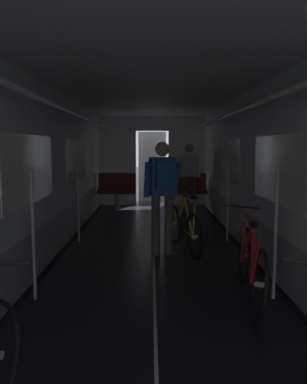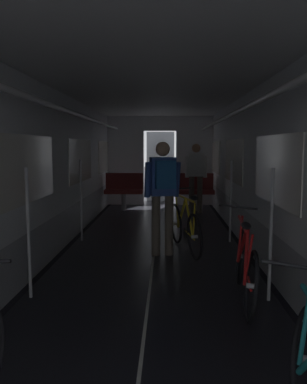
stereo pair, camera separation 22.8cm
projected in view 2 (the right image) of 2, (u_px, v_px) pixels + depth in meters
The scene contains 7 objects.
train_car_shell at pixel (153, 141), 5.53m from camera, with size 3.14×12.34×2.57m.
bench_seat_far_left at pixel (124, 188), 10.13m from camera, with size 0.98×0.51×0.95m.
bench_seat_far_right at pixel (195, 188), 10.07m from camera, with size 0.98×0.51×0.95m.
bicycle_red at pixel (246, 265), 4.15m from camera, with size 0.44×1.69×0.95m.
person_cyclist_aisle at pixel (163, 188), 5.81m from camera, with size 0.56×0.45×1.69m.
bicycle_yellow_in_aisle at pixel (185, 227), 6.14m from camera, with size 0.54×1.66×0.94m.
person_standing_near_bench at pixel (196, 173), 9.65m from camera, with size 0.53×0.23×1.69m.
Camera 2 is at (0.19, -1.97, 1.61)m, focal length 37.12 mm.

